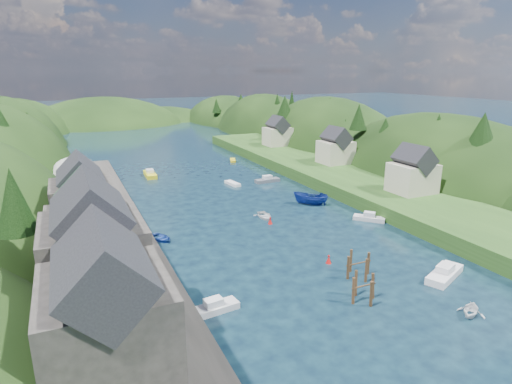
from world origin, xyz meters
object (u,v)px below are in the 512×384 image
piling_cluster_far (358,268)px  channel_buoy_far (270,221)px  channel_buoy_near (329,260)px  piling_cluster_near (363,291)px

piling_cluster_far → channel_buoy_far: size_ratio=3.09×
piling_cluster_far → channel_buoy_near: piling_cluster_far is taller
channel_buoy_near → channel_buoy_far: same height
piling_cluster_near → channel_buoy_near: bearing=78.5°
piling_cluster_near → channel_buoy_near: piling_cluster_near is taller
channel_buoy_far → channel_buoy_near: bearing=-88.7°
piling_cluster_far → channel_buoy_near: 4.55m
piling_cluster_far → channel_buoy_near: (-1.04, 4.38, -0.65)m
channel_buoy_near → channel_buoy_far: (-0.34, 15.52, 0.00)m
channel_buoy_near → channel_buoy_far: 15.53m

